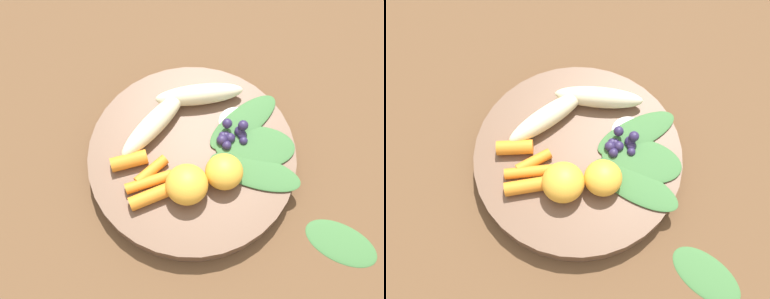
{
  "view_description": "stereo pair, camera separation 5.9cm",
  "coord_description": "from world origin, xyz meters",
  "views": [
    {
      "loc": [
        0.03,
        -0.25,
        0.57
      ],
      "look_at": [
        0.0,
        0.0,
        0.04
      ],
      "focal_mm": 41.79,
      "sensor_mm": 36.0,
      "label": 1
    },
    {
      "loc": [
        0.09,
        -0.24,
        0.57
      ],
      "look_at": [
        0.0,
        0.0,
        0.04
      ],
      "focal_mm": 41.79,
      "sensor_mm": 36.0,
      "label": 2
    }
  ],
  "objects": [
    {
      "name": "banana_peeled_left",
      "position": [
        -0.06,
        0.03,
        0.04
      ],
      "size": [
        0.09,
        0.12,
        0.03
      ],
      "primitive_type": "ellipsoid",
      "rotation": [
        0.0,
        0.0,
        4.15
      ],
      "color": "beige",
      "rests_on": "bowl"
    },
    {
      "name": "kale_leaf_right",
      "position": [
        0.08,
        0.02,
        0.03
      ],
      "size": [
        0.11,
        0.07,
        0.0
      ],
      "primitive_type": "ellipsoid",
      "rotation": [
        0.0,
        0.0,
        6.38
      ],
      "color": "#3D7038",
      "rests_on": "bowl"
    },
    {
      "name": "carrot_mid_right",
      "position": [
        -0.05,
        -0.05,
        0.03
      ],
      "size": [
        0.06,
        0.04,
        0.01
      ],
      "primitive_type": "cylinder",
      "rotation": [
        0.0,
        1.57,
        3.6
      ],
      "color": "orange",
      "rests_on": "bowl"
    },
    {
      "name": "banana_peeled_right",
      "position": [
        0.0,
        0.08,
        0.04
      ],
      "size": [
        0.13,
        0.06,
        0.03
      ],
      "primitive_type": "ellipsoid",
      "rotation": [
        0.0,
        0.0,
        3.4
      ],
      "color": "beige",
      "rests_on": "bowl"
    },
    {
      "name": "carrot_rear",
      "position": [
        -0.05,
        -0.07,
        0.04
      ],
      "size": [
        0.06,
        0.04,
        0.02
      ],
      "primitive_type": "cylinder",
      "rotation": [
        0.0,
        1.57,
        3.67
      ],
      "color": "orange",
      "rests_on": "bowl"
    },
    {
      "name": "orange_segment_near",
      "position": [
        0.04,
        -0.03,
        0.05
      ],
      "size": [
        0.05,
        0.05,
        0.04
      ],
      "primitive_type": "ellipsoid",
      "color": "#F4A833",
      "rests_on": "bowl"
    },
    {
      "name": "kale_leaf_stray",
      "position": [
        0.2,
        -0.09,
        0.0
      ],
      "size": [
        0.11,
        0.08,
        0.01
      ],
      "primitive_type": "ellipsoid",
      "rotation": [
        0.0,
        0.0,
        5.93
      ],
      "color": "#3D7038",
      "rests_on": "ground_plane"
    },
    {
      "name": "coconut_shred_patch",
      "position": [
        0.05,
        0.05,
        0.03
      ],
      "size": [
        0.05,
        0.05,
        0.0
      ],
      "primitive_type": "cylinder",
      "color": "white",
      "rests_on": "bowl"
    },
    {
      "name": "kale_leaf_rear",
      "position": [
        0.07,
        0.05,
        0.03
      ],
      "size": [
        0.11,
        0.12,
        0.0
      ],
      "primitive_type": "ellipsoid",
      "rotation": [
        0.0,
        0.0,
        7.13
      ],
      "color": "#3D7038",
      "rests_on": "bowl"
    },
    {
      "name": "ground_plane",
      "position": [
        0.0,
        0.0,
        0.0
      ],
      "size": [
        2.4,
        2.4,
        0.0
      ],
      "primitive_type": "plane",
      "color": "brown"
    },
    {
      "name": "orange_segment_far",
      "position": [
        0.0,
        -0.05,
        0.05
      ],
      "size": [
        0.05,
        0.05,
        0.04
      ],
      "primitive_type": "ellipsoid",
      "color": "#F4A833",
      "rests_on": "bowl"
    },
    {
      "name": "kale_leaf_left",
      "position": [
        0.09,
        -0.02,
        0.03
      ],
      "size": [
        0.13,
        0.07,
        0.0
      ],
      "primitive_type": "ellipsoid",
      "rotation": [
        0.0,
        0.0,
        6.1
      ],
      "color": "#3D7038",
      "rests_on": "bowl"
    },
    {
      "name": "carrot_front",
      "position": [
        -0.08,
        -0.03,
        0.04
      ],
      "size": [
        0.05,
        0.04,
        0.02
      ],
      "primitive_type": "cylinder",
      "rotation": [
        0.0,
        1.57,
        3.54
      ],
      "color": "orange",
      "rests_on": "bowl"
    },
    {
      "name": "bowl",
      "position": [
        0.0,
        0.0,
        0.01
      ],
      "size": [
        0.28,
        0.28,
        0.03
      ],
      "primitive_type": "cylinder",
      "color": "brown",
      "rests_on": "ground_plane"
    },
    {
      "name": "carrot_mid_left",
      "position": [
        -0.05,
        -0.04,
        0.03
      ],
      "size": [
        0.04,
        0.05,
        0.01
      ],
      "primitive_type": "cylinder",
      "rotation": [
        0.0,
        1.57,
        4.01
      ],
      "color": "orange",
      "rests_on": "bowl"
    },
    {
      "name": "blueberry_pile",
      "position": [
        0.05,
        0.03,
        0.04
      ],
      "size": [
        0.04,
        0.04,
        0.03
      ],
      "color": "#2D234C",
      "rests_on": "bowl"
    }
  ]
}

